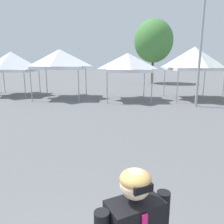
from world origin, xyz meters
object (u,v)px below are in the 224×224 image
at_px(canopy_tent_center, 194,59).
at_px(light_pole_near_lift, 202,25).
at_px(canopy_tent_right_of_center, 11,62).
at_px(tree_behind_tents_right, 154,41).
at_px(canopy_tent_behind_left, 60,59).
at_px(canopy_tent_far_right, 128,63).

bearing_deg(canopy_tent_center, light_pole_near_lift, -102.47).
xyz_separation_m(canopy_tent_right_of_center, tree_behind_tents_right, (12.31, 10.32, 2.40)).
relative_size(canopy_tent_behind_left, light_pole_near_lift, 0.44).
relative_size(canopy_tent_center, tree_behind_tents_right, 0.48).
bearing_deg(canopy_tent_right_of_center, canopy_tent_far_right, -13.07).
bearing_deg(canopy_tent_center, canopy_tent_far_right, -173.80).
relative_size(canopy_tent_far_right, tree_behind_tents_right, 0.42).
height_order(canopy_tent_behind_left, canopy_tent_center, canopy_tent_center).
bearing_deg(canopy_tent_behind_left, tree_behind_tents_right, 54.61).
relative_size(canopy_tent_right_of_center, canopy_tent_center, 0.93).
height_order(light_pole_near_lift, tree_behind_tents_right, light_pole_near_lift).
xyz_separation_m(canopy_tent_behind_left, canopy_tent_center, (9.21, -0.24, 0.03)).
relative_size(canopy_tent_right_of_center, light_pole_near_lift, 0.42).
bearing_deg(tree_behind_tents_right, canopy_tent_far_right, -106.03).
bearing_deg(light_pole_near_lift, canopy_tent_behind_left, 160.62).
bearing_deg(canopy_tent_center, canopy_tent_right_of_center, 173.36).
bearing_deg(tree_behind_tents_right, canopy_tent_right_of_center, -140.03).
distance_m(canopy_tent_right_of_center, tree_behind_tents_right, 16.24).
xyz_separation_m(canopy_tent_behind_left, tree_behind_tents_right, (8.26, 11.62, 2.22)).
height_order(canopy_tent_far_right, canopy_tent_center, canopy_tent_center).
relative_size(canopy_tent_right_of_center, canopy_tent_far_right, 1.06).
distance_m(light_pole_near_lift, tree_behind_tents_right, 14.66).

